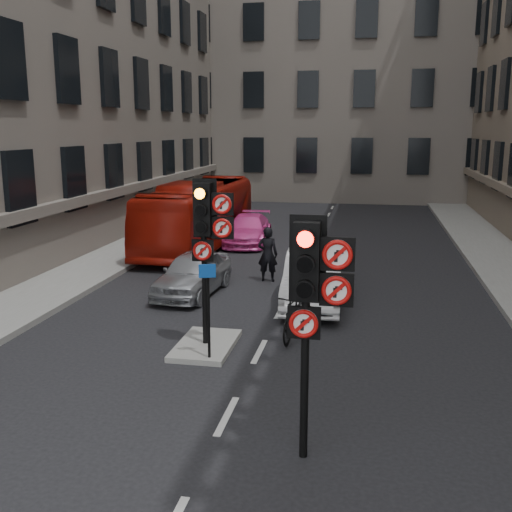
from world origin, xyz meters
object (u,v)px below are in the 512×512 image
at_px(motorcycle, 294,315).
at_px(car_white, 313,278).
at_px(signal_near, 312,287).
at_px(info_sign, 208,298).
at_px(car_silver, 193,273).
at_px(car_pink, 248,230).
at_px(bus_red, 199,214).
at_px(motorcyclist, 268,254).
at_px(signal_far, 207,227).

bearing_deg(motorcycle, car_white, 93.41).
bearing_deg(car_white, signal_near, -87.67).
bearing_deg(motorcycle, info_sign, -122.92).
xyz_separation_m(car_silver, car_pink, (0.03, 7.76, -0.02)).
height_order(car_white, bus_red, bus_red).
bearing_deg(bus_red, motorcycle, -61.66).
xyz_separation_m(car_white, car_pink, (-3.48, 8.06, -0.11)).
relative_size(signal_near, car_white, 0.83).
bearing_deg(signal_near, car_silver, 117.35).
relative_size(car_white, motorcycle, 2.33).
height_order(car_pink, motorcycle, car_pink).
relative_size(bus_red, motorcycle, 5.16).
xyz_separation_m(car_white, bus_red, (-5.28, 7.09, 0.62)).
xyz_separation_m(signal_near, motorcycle, (-0.87, 5.01, -2.03)).
distance_m(signal_near, car_white, 8.10).
relative_size(car_silver, car_white, 0.84).
bearing_deg(info_sign, bus_red, 88.75).
distance_m(car_silver, bus_red, 7.06).
bearing_deg(info_sign, car_pink, 79.76).
height_order(signal_near, motorcyclist, signal_near).
xyz_separation_m(car_silver, car_white, (3.51, -0.30, 0.09)).
bearing_deg(motorcyclist, car_silver, 42.82).
height_order(car_pink, motorcyclist, motorcyclist).
height_order(signal_near, motorcycle, signal_near).
bearing_deg(car_white, signal_far, -119.03).
bearing_deg(car_silver, motorcycle, -38.52).
xyz_separation_m(car_white, motorcycle, (-0.17, -2.84, -0.15)).
height_order(signal_far, motorcycle, signal_far).
xyz_separation_m(signal_far, motorcyclist, (0.26, 6.01, -1.84)).
distance_m(signal_far, car_silver, 4.91).
bearing_deg(signal_near, bus_red, 111.83).
height_order(signal_far, bus_red, signal_far).
height_order(car_pink, bus_red, bus_red).
bearing_deg(motorcyclist, motorcycle, 104.38).
bearing_deg(signal_near, motorcyclist, 103.18).
height_order(signal_near, signal_far, signal_far).
relative_size(motorcyclist, info_sign, 0.87).
bearing_deg(signal_far, motorcyclist, 87.54).
distance_m(signal_near, info_sign, 4.16).
xyz_separation_m(signal_far, motorcycle, (1.73, 1.01, -2.15)).
distance_m(signal_near, car_pink, 16.57).
distance_m(bus_red, motorcyclist, 6.15).
height_order(signal_near, car_white, signal_near).
xyz_separation_m(signal_near, bus_red, (-5.99, 14.94, -1.26)).
height_order(bus_red, info_sign, bus_red).
distance_m(car_white, motorcyclist, 2.71).
height_order(signal_near, bus_red, signal_near).
relative_size(bus_red, motorcyclist, 5.51).
distance_m(signal_near, bus_red, 16.15).
distance_m(motorcycle, info_sign, 2.51).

